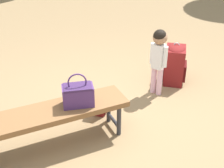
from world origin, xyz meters
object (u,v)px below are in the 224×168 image
at_px(child_standing, 159,52).
at_px(backpack_large, 175,63).
at_px(backpack_small, 100,102).
at_px(park_bench, 53,115).
at_px(handbag, 78,94).

bearing_deg(child_standing, backpack_large, 20.30).
xyz_separation_m(backpack_large, backpack_small, (-1.32, -0.23, -0.15)).
height_order(park_bench, handbag, handbag).
height_order(handbag, backpack_small, handbag).
height_order(park_bench, child_standing, child_standing).
distance_m(handbag, child_standing, 1.38).
relative_size(handbag, backpack_small, 1.13).
bearing_deg(backpack_large, backpack_small, -170.20).
bearing_deg(backpack_small, child_standing, 4.56).
height_order(child_standing, backpack_small, child_standing).
xyz_separation_m(park_bench, backpack_large, (2.01, 0.55, -0.08)).
relative_size(park_bench, backpack_large, 2.57).
relative_size(handbag, backpack_large, 0.59).
xyz_separation_m(child_standing, backpack_small, (-0.90, -0.07, -0.46)).
bearing_deg(backpack_small, handbag, -139.52).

